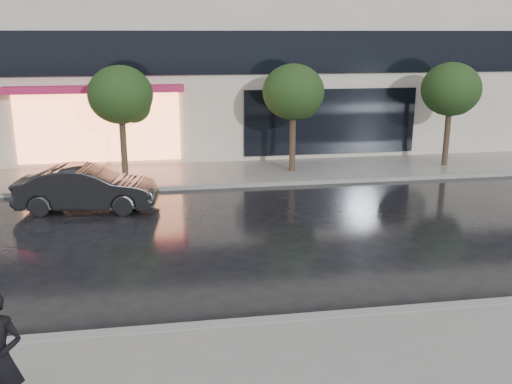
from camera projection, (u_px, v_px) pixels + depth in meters
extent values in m
plane|color=black|center=(255.00, 301.00, 11.04)|extent=(120.00, 120.00, 0.00)
cube|color=slate|center=(210.00, 174.00, 20.77)|extent=(60.00, 3.50, 0.12)
cube|color=gray|center=(264.00, 323.00, 10.07)|extent=(60.00, 0.25, 0.14)
cube|color=gray|center=(215.00, 186.00, 19.10)|extent=(60.00, 0.25, 0.14)
cube|color=black|center=(204.00, 53.00, 21.23)|extent=(28.00, 0.12, 1.60)
cube|color=#FF8C59|center=(99.00, 128.00, 21.32)|extent=(6.00, 0.10, 2.60)
cube|color=#B01B4C|center=(95.00, 89.00, 20.61)|extent=(6.40, 0.70, 0.25)
cube|color=black|center=(331.00, 122.00, 22.74)|extent=(7.00, 0.10, 2.60)
cylinder|color=#33261C|center=(124.00, 150.00, 19.78)|extent=(0.22, 0.22, 2.20)
ellipsoid|color=black|center=(120.00, 95.00, 19.27)|extent=(2.20, 2.20, 1.98)
sphere|color=black|center=(133.00, 106.00, 19.63)|extent=(1.20, 1.20, 1.20)
cylinder|color=#33261C|center=(292.00, 145.00, 20.72)|extent=(0.22, 0.22, 2.20)
ellipsoid|color=black|center=(293.00, 92.00, 20.21)|extent=(2.20, 2.20, 1.98)
sphere|color=black|center=(303.00, 102.00, 20.57)|extent=(1.20, 1.20, 1.20)
cylinder|color=#33261C|center=(446.00, 140.00, 21.65)|extent=(0.22, 0.22, 2.20)
ellipsoid|color=black|center=(451.00, 89.00, 21.14)|extent=(2.20, 2.20, 1.98)
sphere|color=black|center=(457.00, 99.00, 21.50)|extent=(1.20, 1.20, 1.20)
imported|color=black|center=(87.00, 188.00, 16.56)|extent=(4.13, 1.85, 1.32)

